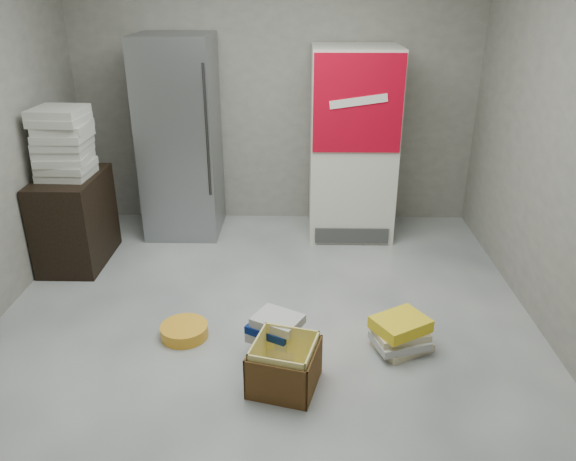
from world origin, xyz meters
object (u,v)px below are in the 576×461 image
Objects in this scene: coke_cooler at (352,144)px; phonebook_stack_main at (276,336)px; wood_shelf at (75,220)px; steel_fridge at (180,138)px; cardboard_box at (284,368)px.

phonebook_stack_main is at bearing -107.23° from coke_cooler.
wood_shelf is 2.30m from phonebook_stack_main.
steel_fridge reaches higher than phonebook_stack_main.
coke_cooler is 2.63m from wood_shelf.
wood_shelf is at bearing -138.69° from steel_fridge.
wood_shelf reaches higher than cardboard_box.
coke_cooler is 2.33m from phonebook_stack_main.
steel_fridge reaches higher than wood_shelf.
coke_cooler is at bearing 94.14° from phonebook_stack_main.
phonebook_stack_main is at bearing 116.74° from cardboard_box.
cardboard_box is (-0.59, -2.42, -0.77)m from coke_cooler.
steel_fridge is 3.96× the size of cardboard_box.
phonebook_stack_main is 0.85× the size of cardboard_box.
steel_fridge is 2.47m from phonebook_stack_main.
wood_shelf is (-2.48, -0.72, -0.50)m from coke_cooler.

